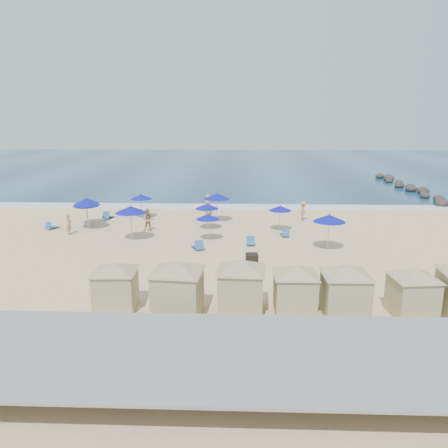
{
  "coord_description": "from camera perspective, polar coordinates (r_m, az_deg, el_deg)",
  "views": [
    {
      "loc": [
        2.63,
        -28.47,
        9.0
      ],
      "look_at": [
        1.49,
        3.0,
        1.26
      ],
      "focal_mm": 35.0,
      "sensor_mm": 36.0,
      "label": 1
    }
  ],
  "objects": [
    {
      "name": "cabana_1",
      "position": [
        20.35,
        -6.09,
        -7.42
      ],
      "size": [
        4.6,
        4.6,
        2.9
      ],
      "color": "tan",
      "rests_on": "ground"
    },
    {
      "name": "umbrella_4",
      "position": [
        40.33,
        -10.77,
        3.53
      ],
      "size": [
        2.0,
        2.0,
        2.27
      ],
      "color": "#A5A8AD",
      "rests_on": "ground"
    },
    {
      "name": "trash_bin",
      "position": [
        27.26,
        3.66,
        -4.67
      ],
      "size": [
        0.8,
        0.8,
        0.75
      ],
      "primitive_type": "cube",
      "rotation": [
        0.0,
        0.0,
        0.07
      ],
      "color": "black",
      "rests_on": "ground"
    },
    {
      "name": "beach_chair_0",
      "position": [
        38.62,
        -21.63,
        -0.3
      ],
      "size": [
        1.01,
        1.35,
        0.68
      ],
      "color": "#2A5B9C",
      "rests_on": "ground"
    },
    {
      "name": "rock_jetty",
      "position": [
        58.14,
        23.68,
        4.11
      ],
      "size": [
        2.56,
        26.66,
        0.96
      ],
      "color": "#282321",
      "rests_on": "ground"
    },
    {
      "name": "beachgoer_3",
      "position": [
        41.33,
        -2.08,
        2.57
      ],
      "size": [
        0.66,
        0.96,
        1.89
      ],
      "primitive_type": "imported",
      "rotation": [
        0.0,
        0.0,
        4.77
      ],
      "color": "tan",
      "rests_on": "ground"
    },
    {
      "name": "cabana_3",
      "position": [
        20.82,
        9.28,
        -7.59
      ],
      "size": [
        4.09,
        4.09,
        2.57
      ],
      "color": "tan",
      "rests_on": "ground"
    },
    {
      "name": "beach_chair_5",
      "position": [
        34.04,
        7.96,
        -1.24
      ],
      "size": [
        0.64,
        1.28,
        0.69
      ],
      "color": "#2A5B9C",
      "rests_on": "ground"
    },
    {
      "name": "umbrella_6",
      "position": [
        32.39,
        -2.13,
        0.96
      ],
      "size": [
        1.82,
        1.82,
        2.08
      ],
      "color": "#A5A8AD",
      "rests_on": "ground"
    },
    {
      "name": "beach_chair_2",
      "position": [
        40.4,
        -10.02,
        1.07
      ],
      "size": [
        0.61,
        1.27,
        0.68
      ],
      "color": "#2A5B9C",
      "rests_on": "ground"
    },
    {
      "name": "beachgoer_2",
      "position": [
        39.27,
        10.32,
        1.68
      ],
      "size": [
        0.91,
        1.28,
        1.79
      ],
      "primitive_type": "imported",
      "rotation": [
        0.0,
        0.0,
        1.34
      ],
      "color": "tan",
      "rests_on": "ground"
    },
    {
      "name": "seawall",
      "position": [
        17.34,
        -7.15,
        -15.09
      ],
      "size": [
        160.0,
        6.1,
        1.22
      ],
      "color": "gray",
      "rests_on": "ground"
    },
    {
      "name": "umbrella_9",
      "position": [
        30.73,
        13.59,
        0.73
      ],
      "size": [
        2.28,
        2.28,
        2.6
      ],
      "color": "#A5A8AD",
      "rests_on": "ground"
    },
    {
      "name": "ocean",
      "position": [
        83.99,
        0.27,
        7.68
      ],
      "size": [
        160.0,
        80.0,
        0.06
      ],
      "primitive_type": "cube",
      "color": "navy",
      "rests_on": "ground"
    },
    {
      "name": "surf_line",
      "position": [
        44.95,
        -1.33,
        2.31
      ],
      "size": [
        160.0,
        2.5,
        0.08
      ],
      "primitive_type": "cube",
      "color": "white",
      "rests_on": "ground"
    },
    {
      "name": "cabana_4",
      "position": [
        21.01,
        15.61,
        -7.49
      ],
      "size": [
        4.32,
        4.32,
        2.71
      ],
      "color": "tan",
      "rests_on": "ground"
    },
    {
      "name": "beach_chair_4",
      "position": [
        31.56,
        3.49,
        -2.3
      ],
      "size": [
        0.65,
        1.37,
        0.74
      ],
      "color": "#2A5B9C",
      "rests_on": "ground"
    },
    {
      "name": "umbrella_5",
      "position": [
        35.5,
        -2.25,
        2.34
      ],
      "size": [
        1.97,
        1.97,
        2.24
      ],
      "color": "#A5A8AD",
      "rests_on": "ground"
    },
    {
      "name": "umbrella_2",
      "position": [
        38.84,
        -17.52,
        2.89
      ],
      "size": [
        2.1,
        2.1,
        2.39
      ],
      "color": "#A5A8AD",
      "rests_on": "ground"
    },
    {
      "name": "umbrella_3",
      "position": [
        32.98,
        -12.1,
        1.87
      ],
      "size": [
        2.38,
        2.38,
        2.71
      ],
      "color": "#A5A8AD",
      "rests_on": "ground"
    },
    {
      "name": "cabana_5",
      "position": [
        22.03,
        23.49,
        -7.44
      ],
      "size": [
        4.02,
        4.02,
        2.54
      ],
      "color": "tan",
      "rests_on": "ground"
    },
    {
      "name": "umbrella_1",
      "position": [
        37.23,
        -17.51,
        2.7
      ],
      "size": [
        2.27,
        2.27,
        2.58
      ],
      "color": "#A5A8AD",
      "rests_on": "ground"
    },
    {
      "name": "cabana_2",
      "position": [
        20.62,
        2.24,
        -7.2
      ],
      "size": [
        4.48,
        4.48,
        2.81
      ],
      "color": "tan",
      "rests_on": "ground"
    },
    {
      "name": "umbrella_0",
      "position": [
        37.75,
        -17.57,
        2.54
      ],
      "size": [
        2.07,
        2.07,
        2.35
      ],
      "color": "#A5A8AD",
      "rests_on": "ground"
    },
    {
      "name": "umbrella_8",
      "position": [
        35.38,
        7.35,
        2.07
      ],
      "size": [
        1.89,
        1.89,
        2.16
      ],
      "color": "#A5A8AD",
      "rests_on": "ground"
    },
    {
      "name": "beach_chair_1",
      "position": [
        40.95,
        -14.92,
        1.02
      ],
      "size": [
        0.83,
        1.47,
        0.77
      ],
      "color": "#2A5B9C",
      "rests_on": "ground"
    },
    {
      "name": "umbrella_7",
      "position": [
        38.15,
        -0.96,
        3.65
      ],
      "size": [
        2.3,
        2.3,
        2.62
      ],
      "color": "#A5A8AD",
      "rests_on": "ground"
    },
    {
      "name": "beachgoer_1",
      "position": [
        35.69,
        -9.85,
        0.53
      ],
      "size": [
        0.94,
        0.75,
        1.85
      ],
      "primitive_type": "imported",
      "rotation": [
        0.0,
        0.0,
        0.06
      ],
      "color": "tan",
      "rests_on": "ground"
    },
    {
      "name": "beachgoer_0",
      "position": [
        36.25,
        -19.59,
        -0.03
      ],
      "size": [
        0.44,
        0.63,
        1.67
      ],
      "primitive_type": "imported",
      "rotation": [
        0.0,
        0.0,
        1.64
      ],
      "color": "tan",
      "rests_on": "ground"
    },
    {
      "name": "ground",
      "position": [
        29.97,
        -3.06,
        -3.68
      ],
      "size": [
        160.0,
        160.0,
        0.0
      ],
      "primitive_type": "plane",
      "color": "beige",
      "rests_on": "ground"
    },
    {
      "name": "cabana_0",
      "position": [
        21.58,
        -14.02,
        -7.05
      ],
      "size": [
        4.08,
        4.08,
        2.56
      ],
      "color": "tan",
      "rests_on": "ground"
    },
    {
      "name": "beach_chair_3",
      "position": [
        30.5,
        -3.42,
        -2.87
      ],
      "size": [
        1.06,
        1.49,
        0.75
      ],
      "color": "#2A5B9C",
      "rests_on": "ground"
    }
  ]
}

